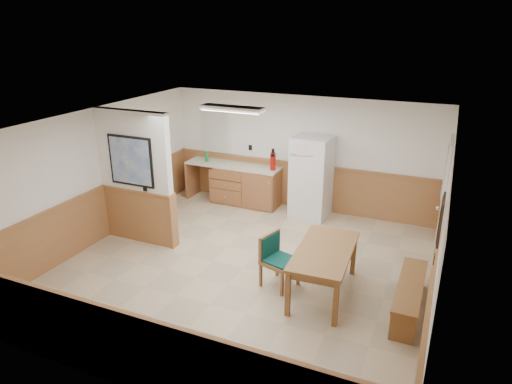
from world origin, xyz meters
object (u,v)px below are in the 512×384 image
at_px(dining_table, 324,255).
at_px(dining_bench, 410,290).
at_px(refrigerator, 311,177).
at_px(soap_bottle, 207,156).
at_px(dining_chair, 275,256).
at_px(fire_extinguisher, 273,161).

xyz_separation_m(dining_table, dining_bench, (1.26, 0.04, -0.31)).
relative_size(refrigerator, soap_bottle, 7.32).
bearing_deg(dining_chair, refrigerator, 112.99).
xyz_separation_m(dining_bench, dining_chair, (-2.04, -0.08, 0.15)).
bearing_deg(dining_chair, soap_bottle, 151.25).
height_order(refrigerator, dining_chair, refrigerator).
distance_m(dining_table, fire_extinguisher, 3.51).
relative_size(refrigerator, dining_table, 1.06).
relative_size(dining_bench, dining_chair, 1.87).
bearing_deg(refrigerator, dining_table, -65.24).
height_order(dining_bench, soap_bottle, soap_bottle).
distance_m(dining_bench, dining_chair, 2.05).
relative_size(dining_table, fire_extinguisher, 3.45).
bearing_deg(refrigerator, soap_bottle, -176.75).
bearing_deg(refrigerator, dining_chair, -80.03).
xyz_separation_m(fire_extinguisher, soap_bottle, (-1.64, -0.00, -0.09)).
distance_m(dining_chair, soap_bottle, 4.09).
xyz_separation_m(refrigerator, soap_bottle, (-2.53, 0.03, 0.15)).
xyz_separation_m(refrigerator, dining_table, (1.08, -2.83, -0.22)).
height_order(dining_bench, fire_extinguisher, fire_extinguisher).
xyz_separation_m(dining_chair, fire_extinguisher, (-1.19, 2.91, 0.61)).
distance_m(dining_table, dining_chair, 0.79).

